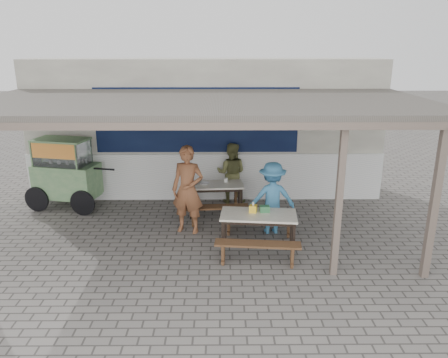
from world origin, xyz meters
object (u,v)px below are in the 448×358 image
bench_left_wall (214,192)px  bench_right_street (258,249)px  table_left (215,187)px  patron_right_table (272,198)px  table_right (258,218)px  patron_street_side (188,190)px  bench_left_street (217,211)px  donation_box (265,209)px  bench_right_wall (259,221)px  vendor_cart (65,171)px  condiment_bowl (205,184)px  tissue_box (253,209)px  patron_wall_side (231,173)px  condiment_jar (226,180)px

bench_left_wall → bench_right_street: size_ratio=0.90×
table_left → patron_right_table: patron_right_table is taller
table_right → patron_street_side: size_ratio=0.80×
bench_left_street → patron_street_side: bearing=-156.9°
table_right → bench_right_street: size_ratio=0.96×
bench_left_wall → donation_box: (1.01, -2.40, 0.48)m
bench_right_wall → vendor_cart: bearing=165.0°
patron_right_table → condiment_bowl: patron_right_table is taller
table_right → donation_box: size_ratio=8.10×
bench_left_wall → bench_right_street: (0.83, -3.15, 0.01)m
tissue_box → condiment_bowl: tissue_box is taller
bench_left_wall → table_right: table_right is taller
table_left → patron_wall_side: 0.94m
bench_left_wall → patron_wall_side: (0.43, 0.20, 0.43)m
bench_right_street → condiment_bowl: size_ratio=7.48×
tissue_box → patron_right_table: bearing=59.4°
table_right → bench_left_wall: bearing=115.1°
patron_street_side → condiment_jar: patron_street_side is taller
patron_street_side → table_left: bearing=74.0°
patron_street_side → patron_right_table: 1.77m
patron_right_table → condiment_jar: 1.49m
tissue_box → donation_box: bearing=1.4°
table_left → tissue_box: bearing=-71.0°
bench_left_street → bench_left_wall: bearing=90.0°
bench_left_street → patron_street_side: 0.91m
bench_left_wall → table_right: size_ratio=0.93×
table_right → bench_right_wall: (0.06, 0.64, -0.33)m
bench_right_wall → patron_wall_side: (-0.52, 2.06, 0.43)m
bench_right_street → condiment_jar: size_ratio=15.87×
condiment_jar → bench_left_street: bearing=-104.1°
bench_left_street → patron_street_side: size_ratio=0.75×
table_right → patron_wall_side: bearing=105.2°
bench_right_street → vendor_cart: bearing=151.4°
patron_right_table → donation_box: (-0.23, -0.75, 0.04)m
bench_left_street → condiment_jar: size_ratio=14.21×
table_right → patron_wall_side: size_ratio=0.98×
bench_right_wall → donation_box: (0.06, -0.54, 0.47)m
bench_right_wall → patron_right_table: size_ratio=1.02×
vendor_cart → patron_wall_side: (4.00, 0.36, -0.17)m
tissue_box → table_left: bearing=113.0°
vendor_cart → condiment_bowl: vendor_cart is taller
patron_right_table → donation_box: bearing=68.3°
patron_wall_side → bench_left_wall: bearing=35.4°
bench_right_street → tissue_box: tissue_box is taller
patron_right_table → bench_right_wall: bearing=31.7°
patron_wall_side → tissue_box: (0.36, -2.61, 0.05)m
table_right → patron_right_table: patron_right_table is taller
bench_left_wall → condiment_jar: bearing=-64.1°
tissue_box → condiment_bowl: 1.97m
table_right → vendor_cart: vendor_cart is taller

